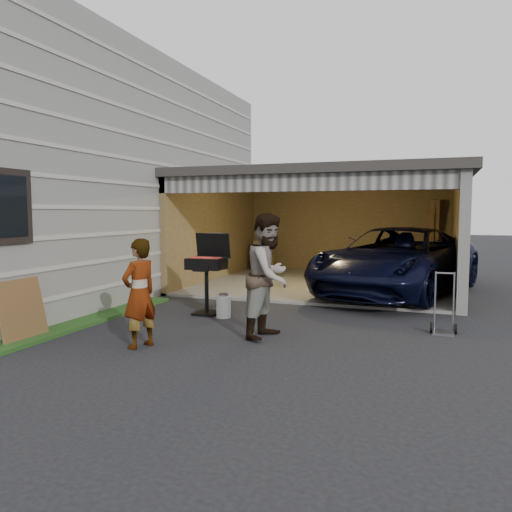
# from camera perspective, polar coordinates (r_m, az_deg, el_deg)

# --- Properties ---
(ground) EXTENTS (80.00, 80.00, 0.00)m
(ground) POSITION_cam_1_polar(r_m,az_deg,el_deg) (7.49, -7.95, -9.82)
(ground) COLOR black
(ground) RESTS_ON ground
(house) EXTENTS (7.00, 11.00, 5.50)m
(house) POSITION_cam_1_polar(r_m,az_deg,el_deg) (14.04, -22.49, 8.05)
(house) COLOR #474744
(house) RESTS_ON ground
(groundcover_strip) EXTENTS (0.50, 8.00, 0.06)m
(groundcover_strip) POSITION_cam_1_polar(r_m,az_deg,el_deg) (8.03, -26.00, -9.05)
(groundcover_strip) COLOR #193814
(groundcover_strip) RESTS_ON ground
(garage) EXTENTS (6.80, 6.30, 2.90)m
(garage) POSITION_cam_1_polar(r_m,az_deg,el_deg) (13.46, 8.54, 4.77)
(garage) COLOR #605E59
(garage) RESTS_ON ground
(minivan) EXTENTS (3.91, 5.91, 1.51)m
(minivan) POSITION_cam_1_polar(r_m,az_deg,el_deg) (11.84, 15.85, -0.79)
(minivan) COLOR black
(minivan) RESTS_ON ground
(woman) EXTENTS (0.52, 0.65, 1.55)m
(woman) POSITION_cam_1_polar(r_m,az_deg,el_deg) (7.22, -13.19, -4.17)
(woman) COLOR #9EB2C6
(woman) RESTS_ON ground
(man) EXTENTS (0.85, 1.02, 1.90)m
(man) POSITION_cam_1_polar(r_m,az_deg,el_deg) (7.61, 1.52, -2.27)
(man) COLOR #4B291D
(man) RESTS_ON ground
(bbq_grill) EXTENTS (0.68, 0.60, 1.52)m
(bbq_grill) POSITION_cam_1_polar(r_m,az_deg,el_deg) (9.36, -5.58, -1.21)
(bbq_grill) COLOR black
(bbq_grill) RESTS_ON ground
(propane_tank) EXTENTS (0.32, 0.32, 0.40)m
(propane_tank) POSITION_cam_1_polar(r_m,az_deg,el_deg) (9.13, -3.72, -5.81)
(propane_tank) COLOR silver
(propane_tank) RESTS_ON ground
(plywood_panel) EXTENTS (0.23, 0.84, 0.92)m
(plywood_panel) POSITION_cam_1_polar(r_m,az_deg,el_deg) (8.19, -25.21, -5.67)
(plywood_panel) COLOR #54391C
(plywood_panel) RESTS_ON ground
(hand_truck) EXTENTS (0.40, 0.30, 0.98)m
(hand_truck) POSITION_cam_1_polar(r_m,az_deg,el_deg) (8.45, 20.65, -7.08)
(hand_truck) COLOR slate
(hand_truck) RESTS_ON ground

